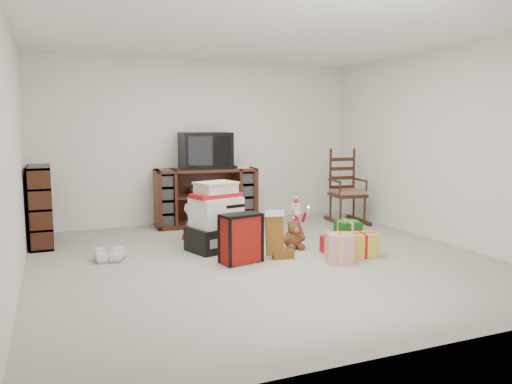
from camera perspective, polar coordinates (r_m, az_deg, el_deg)
room at (r=5.50m, az=0.92°, el=4.86°), size 5.01×5.01×2.51m
tv_stand at (r=7.63m, az=-5.76°, el=-0.55°), size 1.56×0.65×0.87m
bookshelf at (r=6.87m, az=-23.41°, el=-1.61°), size 0.28×0.83×1.01m
rocking_chair at (r=7.97m, az=10.19°, el=-0.47°), size 0.57×0.84×1.20m
gift_pile at (r=6.10m, az=-4.55°, el=-3.31°), size 0.76×0.65×0.82m
red_suitcase at (r=5.51m, az=-1.74°, el=-5.30°), size 0.46×0.31×0.65m
stocking at (r=5.70m, az=2.14°, el=-4.87°), size 0.28×0.15×0.56m
teddy_bear at (r=6.19m, az=4.26°, el=-5.13°), size 0.23×0.20×0.34m
santa_figurine at (r=6.74m, az=4.59°, el=-3.53°), size 0.27×0.26×0.56m
mrs_claus_figurine at (r=6.58m, az=-7.53°, el=-3.79°), size 0.28×0.27×0.57m
sneaker_pair at (r=5.89m, az=-16.42°, el=-7.10°), size 0.35×0.30×0.10m
gift_cluster at (r=5.97m, az=10.73°, el=-5.81°), size 0.61×0.93×0.28m
crt_television at (r=7.57m, az=-5.78°, el=4.75°), size 0.77×0.58×0.54m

